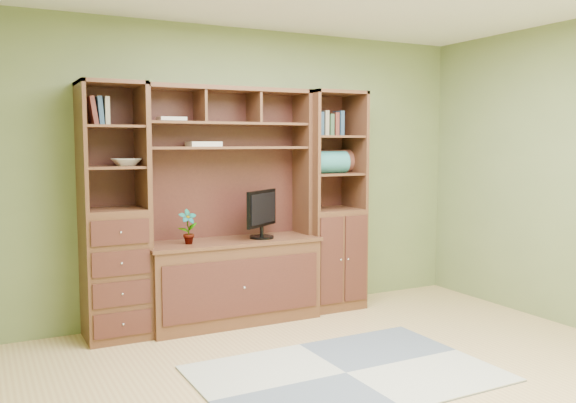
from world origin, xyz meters
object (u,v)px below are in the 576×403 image
left_tower (114,212)px  monitor (262,205)px  center_hutch (232,206)px  right_tower (331,201)px

left_tower → monitor: left_tower is taller
center_hutch → monitor: bearing=-7.6°
center_hutch → left_tower: (-1.00, 0.04, 0.00)m
right_tower → monitor: right_tower is taller
right_tower → monitor: bearing=-174.4°
center_hutch → left_tower: bearing=177.7°
center_hutch → right_tower: size_ratio=1.00×
center_hutch → monitor: center_hutch is taller
monitor → left_tower: bearing=139.7°
center_hutch → right_tower: 1.03m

